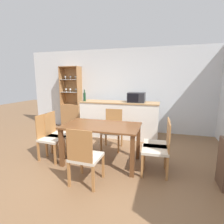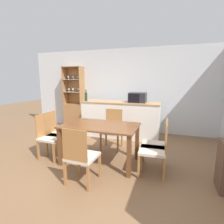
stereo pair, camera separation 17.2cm
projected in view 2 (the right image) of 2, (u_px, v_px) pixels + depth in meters
The scene contains 13 objects.
ground_plane at pixel (97, 168), 3.23m from camera, with size 18.00×18.00×0.00m, color brown.
wall_back at pixel (130, 91), 5.45m from camera, with size 6.80×0.06×2.55m.
kitchen_counter at pixel (120, 119), 4.96m from camera, with size 2.19×0.60×1.01m.
display_cabinet at pixel (75, 110), 5.98m from camera, with size 0.65×0.36×2.03m.
dining_table at pixel (100, 131), 3.37m from camera, with size 1.45×0.84×0.76m.
dining_chair_side_right_far at pixel (157, 144), 3.19m from camera, with size 0.46×0.46×0.92m.
dining_chair_side_left_near at pixel (50, 136), 3.62m from camera, with size 0.47×0.47×0.92m.
dining_chair_head_far at pixel (112, 130), 4.12m from camera, with size 0.46×0.46×0.92m.
dining_chair_side_left_far at pixel (57, 133), 3.85m from camera, with size 0.47×0.47×0.92m.
dining_chair_side_right_near at pixel (155, 149), 2.95m from camera, with size 0.46×0.46×0.92m.
dining_chair_head_near at pixel (81, 156), 2.69m from camera, with size 0.46×0.46×0.92m.
microwave at pixel (138, 97), 4.72m from camera, with size 0.45×0.40×0.26m.
wine_bottle at pixel (86, 96), 5.01m from camera, with size 0.07×0.07×0.33m.
Camera 2 is at (1.21, -2.75, 1.62)m, focal length 28.00 mm.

